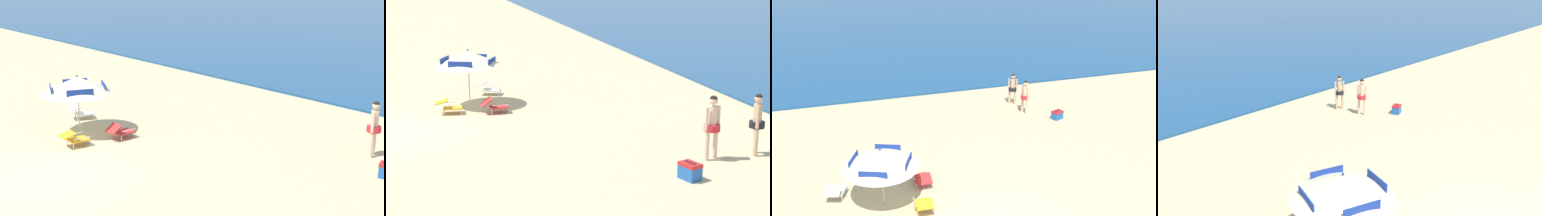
# 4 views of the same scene
# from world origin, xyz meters

# --- Properties ---
(beach_umbrella_striped_main) EXTENTS (3.37, 3.37, 1.99)m
(beach_umbrella_striped_main) POSITION_xyz_m (-2.93, 2.53, 1.66)
(beach_umbrella_striped_main) COLOR silver
(beach_umbrella_striped_main) RESTS_ON ground
(lounge_chair_under_umbrella) EXTENTS (0.61, 0.92, 0.53)m
(lounge_chair_under_umbrella) POSITION_xyz_m (-1.52, 3.24, 0.27)
(lounge_chair_under_umbrella) COLOR red
(lounge_chair_under_umbrella) RESTS_ON ground
(lounge_chair_beside_umbrella) EXTENTS (0.78, 0.99, 0.51)m
(lounge_chair_beside_umbrella) POSITION_xyz_m (-4.39, 3.34, 0.28)
(lounge_chair_beside_umbrella) COLOR white
(lounge_chair_beside_umbrella) RESTS_ON ground
(lounge_chair_facing_sea) EXTENTS (0.62, 0.89, 0.49)m
(lounge_chair_facing_sea) POSITION_xyz_m (-1.80, 1.74, 0.28)
(lounge_chair_facing_sea) COLOR gold
(lounge_chair_facing_sea) RESTS_ON ground
(person_standing_near_shore) EXTENTS (0.43, 0.40, 1.63)m
(person_standing_near_shore) POSITION_xyz_m (4.61, 9.35, 0.95)
(person_standing_near_shore) COLOR #D8A87F
(person_standing_near_shore) RESTS_ON ground
(person_standing_beside) EXTENTS (0.41, 0.48, 1.68)m
(person_standing_beside) POSITION_xyz_m (4.67, 8.04, 0.97)
(person_standing_beside) COLOR beige
(person_standing_beside) RESTS_ON ground
(cooler_box) EXTENTS (0.58, 0.49, 0.43)m
(cooler_box) POSITION_xyz_m (5.85, 6.90, 0.20)
(cooler_box) COLOR #1E56A8
(cooler_box) RESTS_ON ground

